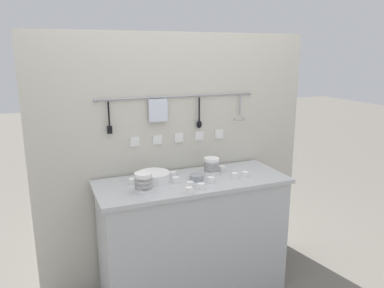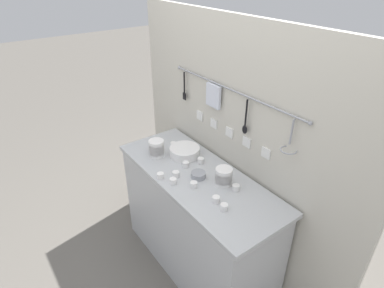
{
  "view_description": "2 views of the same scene",
  "coord_description": "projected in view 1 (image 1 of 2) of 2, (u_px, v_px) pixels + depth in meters",
  "views": [
    {
      "loc": [
        -0.97,
        -2.37,
        1.81
      ],
      "look_at": [
        0.0,
        0.02,
        1.17
      ],
      "focal_mm": 35.0,
      "sensor_mm": 36.0,
      "label": 1
    },
    {
      "loc": [
        1.47,
        -1.12,
        2.23
      ],
      "look_at": [
        -0.08,
        0.01,
        1.12
      ],
      "focal_mm": 30.0,
      "sensor_mm": 36.0,
      "label": 2
    }
  ],
  "objects": [
    {
      "name": "cup_back_left",
      "position": [
        201.0,
        186.0,
        2.52
      ],
      "size": [
        0.05,
        0.05,
        0.04
      ],
      "color": "white",
      "rests_on": "counter"
    },
    {
      "name": "cup_back_right",
      "position": [
        173.0,
        174.0,
        2.76
      ],
      "size": [
        0.05,
        0.05,
        0.04
      ],
      "color": "white",
      "rests_on": "counter"
    },
    {
      "name": "plate_stack",
      "position": [
        154.0,
        177.0,
        2.66
      ],
      "size": [
        0.23,
        0.23,
        0.07
      ],
      "color": "white",
      "rests_on": "counter"
    },
    {
      "name": "cup_edge_far",
      "position": [
        190.0,
        185.0,
        2.55
      ],
      "size": [
        0.05,
        0.05,
        0.04
      ],
      "color": "white",
      "rests_on": "counter"
    },
    {
      "name": "cup_front_right",
      "position": [
        211.0,
        180.0,
        2.64
      ],
      "size": [
        0.05,
        0.05,
        0.04
      ],
      "color": "white",
      "rests_on": "counter"
    },
    {
      "name": "cup_centre",
      "position": [
        176.0,
        180.0,
        2.64
      ],
      "size": [
        0.05,
        0.05,
        0.04
      ],
      "color": "white",
      "rests_on": "counter"
    },
    {
      "name": "counter",
      "position": [
        193.0,
        237.0,
        2.81
      ],
      "size": [
        1.39,
        0.55,
        0.91
      ],
      "color": "#B7BABC",
      "rests_on": "ground"
    },
    {
      "name": "cup_edge_near",
      "position": [
        235.0,
        176.0,
        2.73
      ],
      "size": [
        0.05,
        0.05,
        0.04
      ],
      "color": "white",
      "rests_on": "counter"
    },
    {
      "name": "back_wall",
      "position": [
        178.0,
        159.0,
        2.96
      ],
      "size": [
        2.19,
        0.11,
        1.95
      ],
      "color": "beige",
      "rests_on": "ground"
    },
    {
      "name": "cup_front_left",
      "position": [
        189.0,
        190.0,
        2.44
      ],
      "size": [
        0.05,
        0.05,
        0.04
      ],
      "color": "white",
      "rests_on": "counter"
    },
    {
      "name": "cup_beside_plates",
      "position": [
        132.0,
        181.0,
        2.61
      ],
      "size": [
        0.05,
        0.05,
        0.04
      ],
      "color": "white",
      "rests_on": "counter"
    },
    {
      "name": "bowl_stack_short_front",
      "position": [
        143.0,
        183.0,
        2.45
      ],
      "size": [
        0.12,
        0.12,
        0.13
      ],
      "color": "white",
      "rests_on": "counter"
    },
    {
      "name": "cup_by_caddy",
      "position": [
        222.0,
        169.0,
        2.89
      ],
      "size": [
        0.05,
        0.05,
        0.04
      ],
      "color": "white",
      "rests_on": "counter"
    },
    {
      "name": "bowl_stack_nested_right",
      "position": [
        211.0,
        166.0,
        2.83
      ],
      "size": [
        0.11,
        0.11,
        0.12
      ],
      "color": "white",
      "rests_on": "counter"
    },
    {
      "name": "steel_mixing_bowl",
      "position": [
        197.0,
        177.0,
        2.69
      ],
      "size": [
        0.1,
        0.1,
        0.04
      ],
      "color": "#93969E",
      "rests_on": "counter"
    },
    {
      "name": "cup_mid_row",
      "position": [
        245.0,
        174.0,
        2.76
      ],
      "size": [
        0.05,
        0.05,
        0.04
      ],
      "color": "white",
      "rests_on": "counter"
    }
  ]
}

